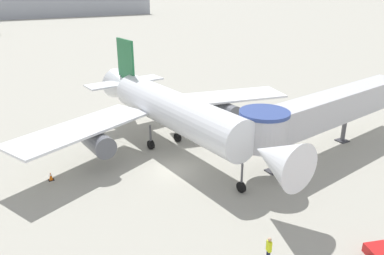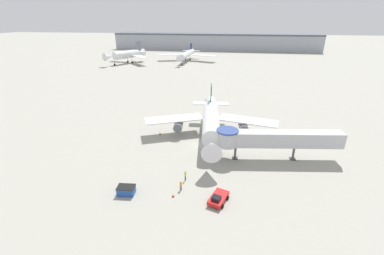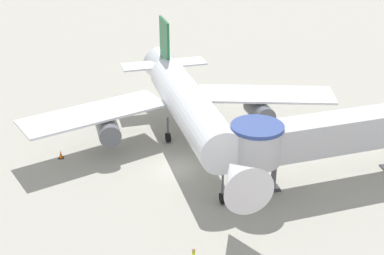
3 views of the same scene
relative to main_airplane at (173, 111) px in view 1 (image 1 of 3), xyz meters
The scene contains 6 objects.
ground_plane 5.79m from the main_airplane, 114.58° to the right, with size 800.00×800.00×0.00m, color #9E9B8E.
main_airplane is the anchor object (origin of this frame).
jet_bridge 14.05m from the main_airplane, 32.15° to the right, with size 23.22×6.39×5.99m.
traffic_cone_starboard_wing 12.60m from the main_airplane, ahead, with size 0.37×0.37×0.63m.
traffic_cone_port_wing 12.31m from the main_airplane, behind, with size 0.46×0.46×0.77m.
ground_crew_marshaller 17.53m from the main_airplane, 98.23° to the right, with size 0.26×0.38×1.81m.
Camera 1 is at (-13.59, -26.64, 15.59)m, focal length 35.00 mm.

